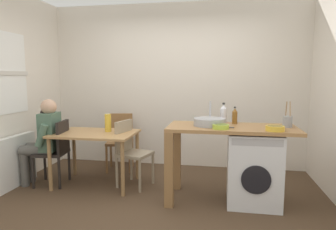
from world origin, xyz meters
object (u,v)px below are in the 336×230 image
Objects in this scene: chair_person_seat at (56,149)px; utensil_crock at (287,121)px; chair_opposite at (130,149)px; washing_machine at (253,168)px; colander at (275,128)px; mixing_bowl at (221,126)px; vase at (108,123)px; dining_table at (95,139)px; seated_person at (44,137)px; bottle_tall_green at (223,114)px; bottle_squat_brown at (235,116)px; chair_spare_by_wall at (120,138)px.

utensil_crock is at bearing -99.87° from chair_person_seat.
chair_opposite is 1.05× the size of washing_machine.
chair_opposite is at bearing 163.54° from colander.
washing_machine is at bearing 26.85° from mixing_bowl.
mixing_bowl is 0.80m from utensil_crock.
mixing_bowl is at bearing -19.28° from vase.
dining_table is 4.47× the size of vase.
mixing_bowl is (1.70, -0.44, 0.31)m from dining_table.
seated_person is 2.47m from bottle_tall_green.
utensil_crock reaches higher than dining_table.
chair_person_seat is 4.22× the size of bottle_squat_brown.
chair_person_seat is 4.50× the size of colander.
chair_opposite is at bearing 177.22° from bottle_tall_green.
colander is at bearing -45.56° from bottle_squat_brown.
chair_person_seat is 0.80m from vase.
chair_person_seat is at bearing -177.53° from bottle_tall_green.
seated_person reaches higher than chair_opposite.
chair_person_seat is 1.00× the size of chair_opposite.
chair_spare_by_wall is at bearing 153.08° from washing_machine.
bottle_tall_green reaches higher than mixing_bowl.
dining_table is at bearing 73.18° from chair_spare_by_wall.
chair_opposite is 0.81m from chair_spare_by_wall.
vase is (-0.33, 0.03, 0.36)m from chair_opposite.
chair_spare_by_wall is 0.76m from vase.
washing_machine is 2.02m from vase.
bottle_tall_green is (1.25, -0.06, 0.53)m from chair_opposite.
chair_person_seat and chair_spare_by_wall have the same top height.
chair_person_seat is at bearing -65.99° from chair_opposite.
chair_opposite is (0.48, 0.07, -0.14)m from dining_table.
chair_spare_by_wall is at bearing 143.02° from mixing_bowl.
bottle_squat_brown reaches higher than vase.
bottle_squat_brown is (2.41, 0.05, 0.51)m from chair_person_seat.
washing_machine is at bearing 130.74° from colander.
seated_person is (-0.79, -0.89, 0.16)m from chair_spare_by_wall.
chair_spare_by_wall is (-0.39, 0.70, 0.00)m from chair_opposite.
chair_person_seat is 1.04m from chair_opposite.
washing_machine is 0.68m from mixing_bowl.
mixing_bowl is 0.62× the size of utensil_crock.
mixing_bowl reaches higher than chair_spare_by_wall.
mixing_bowl reaches higher than dining_table.
washing_machine is 0.67m from utensil_crock.
dining_table is at bearing 168.53° from colander.
bottle_tall_green is 1.04× the size of vase.
chair_opposite is (1.02, 0.16, 0.00)m from chair_person_seat.
chair_spare_by_wall is (0.09, 0.77, -0.14)m from dining_table.
bottle_tall_green is (1.73, 0.01, 0.39)m from dining_table.
utensil_crock reaches higher than mixing_bowl.
vase reaches higher than chair_opposite.
chair_opposite is 4.86× the size of mixing_bowl.
utensil_crock reaches higher than chair_opposite.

